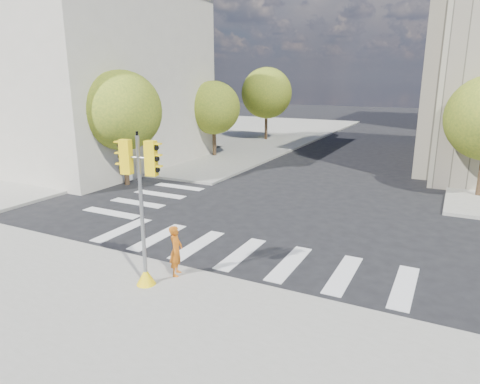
{
  "coord_description": "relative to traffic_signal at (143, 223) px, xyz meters",
  "views": [
    {
      "loc": [
        6.16,
        -14.42,
        5.98
      ],
      "look_at": [
        -0.39,
        -1.51,
        2.1
      ],
      "focal_mm": 32.0,
      "sensor_mm": 36.0,
      "label": 1
    }
  ],
  "objects": [
    {
      "name": "tree_lw_near",
      "position": [
        -9.08,
        9.53,
        2.17
      ],
      "size": [
        4.4,
        4.4,
        6.41
      ],
      "color": "#382616",
      "rests_on": "ground"
    },
    {
      "name": "classical_building",
      "position": [
        -18.58,
        13.53,
        4.41
      ],
      "size": [
        19.0,
        15.0,
        12.7
      ],
      "color": "beige",
      "rests_on": "ground"
    },
    {
      "name": "tree_re_far",
      "position": [
        8.92,
        39.53,
        1.83
      ],
      "size": [
        4.0,
        4.0,
        5.88
      ],
      "color": "#382616",
      "rests_on": "ground"
    },
    {
      "name": "traffic_signal",
      "position": [
        0.0,
        0.0,
        0.0
      ],
      "size": [
        1.08,
        0.56,
        4.46
      ],
      "rotation": [
        0.0,
        0.0,
        0.17
      ],
      "color": "yellow",
      "rests_on": "sidewalk_near"
    },
    {
      "name": "planter_wall",
      "position": [
        -12.16,
        9.44,
        -1.63
      ],
      "size": [
        5.96,
        1.57,
        0.5
      ],
      "primitive_type": "cube",
      "rotation": [
        0.0,
        0.0,
        0.2
      ],
      "color": "white",
      "rests_on": "sidewalk_left_near"
    },
    {
      "name": "sidewalk_far_left",
      "position": [
        -18.58,
        31.53,
        -1.96
      ],
      "size": [
        28.0,
        40.0,
        0.15
      ],
      "primitive_type": "cube",
      "color": "gray",
      "rests_on": "ground"
    },
    {
      "name": "tree_lw_far",
      "position": [
        -9.08,
        29.53,
        2.5
      ],
      "size": [
        4.8,
        4.8,
        6.95
      ],
      "color": "#382616",
      "rests_on": "ground"
    },
    {
      "name": "tree_lw_mid",
      "position": [
        -9.08,
        19.53,
        1.73
      ],
      "size": [
        4.0,
        4.0,
        5.77
      ],
      "color": "#382616",
      "rests_on": "ground"
    },
    {
      "name": "photographer",
      "position": [
        0.43,
        0.93,
        -1.1
      ],
      "size": [
        0.54,
        0.66,
        1.56
      ],
      "primitive_type": "imported",
      "rotation": [
        0.0,
        0.0,
        1.91
      ],
      "color": "#CE6313",
      "rests_on": "sidewalk_near"
    },
    {
      "name": "ground",
      "position": [
        1.42,
        5.53,
        -2.03
      ],
      "size": [
        160.0,
        160.0,
        0.0
      ],
      "primitive_type": "plane",
      "color": "black",
      "rests_on": "ground"
    }
  ]
}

